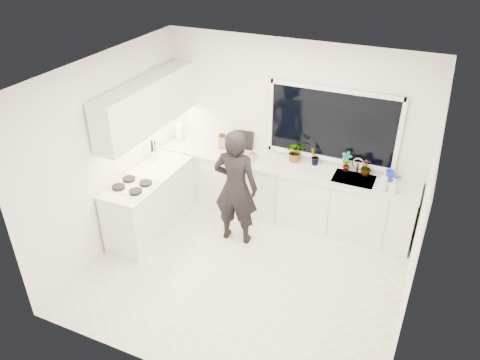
% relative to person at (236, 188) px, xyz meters
% --- Properties ---
extents(floor, '(4.00, 3.50, 0.02)m').
position_rel_person_xyz_m(floor, '(0.41, -0.62, -0.88)').
color(floor, beige).
rests_on(floor, ground).
extents(wall_back, '(4.00, 0.02, 2.70)m').
position_rel_person_xyz_m(wall_back, '(0.41, 1.14, 0.48)').
color(wall_back, white).
rests_on(wall_back, ground).
extents(wall_left, '(0.02, 3.50, 2.70)m').
position_rel_person_xyz_m(wall_left, '(-1.60, -0.62, 0.48)').
color(wall_left, white).
rests_on(wall_left, ground).
extents(wall_right, '(0.02, 3.50, 2.70)m').
position_rel_person_xyz_m(wall_right, '(2.42, -0.62, 0.48)').
color(wall_right, white).
rests_on(wall_right, ground).
extents(ceiling, '(4.00, 3.50, 0.02)m').
position_rel_person_xyz_m(ceiling, '(0.41, -0.62, 1.84)').
color(ceiling, white).
rests_on(ceiling, wall_back).
extents(window, '(1.80, 0.02, 1.00)m').
position_rel_person_xyz_m(window, '(1.01, 1.10, 0.68)').
color(window, black).
rests_on(window, wall_back).
extents(base_cabinets_back, '(3.92, 0.58, 0.88)m').
position_rel_person_xyz_m(base_cabinets_back, '(0.41, 0.83, -0.43)').
color(base_cabinets_back, white).
rests_on(base_cabinets_back, floor).
extents(base_cabinets_left, '(0.58, 1.60, 0.88)m').
position_rel_person_xyz_m(base_cabinets_left, '(-1.26, -0.27, -0.43)').
color(base_cabinets_left, white).
rests_on(base_cabinets_left, floor).
extents(countertop_back, '(3.94, 0.62, 0.04)m').
position_rel_person_xyz_m(countertop_back, '(0.41, 0.82, 0.03)').
color(countertop_back, silver).
rests_on(countertop_back, base_cabinets_back).
extents(countertop_left, '(0.62, 1.60, 0.04)m').
position_rel_person_xyz_m(countertop_left, '(-1.26, -0.27, 0.03)').
color(countertop_left, silver).
rests_on(countertop_left, base_cabinets_left).
extents(upper_cabinets, '(0.34, 2.10, 0.70)m').
position_rel_person_xyz_m(upper_cabinets, '(-1.38, 0.08, 0.98)').
color(upper_cabinets, white).
rests_on(upper_cabinets, wall_left).
extents(sink, '(0.58, 0.42, 0.14)m').
position_rel_person_xyz_m(sink, '(1.46, 0.83, -0.00)').
color(sink, silver).
rests_on(sink, countertop_back).
extents(faucet, '(0.03, 0.03, 0.22)m').
position_rel_person_xyz_m(faucet, '(1.46, 1.03, 0.16)').
color(faucet, silver).
rests_on(faucet, countertop_back).
extents(stovetop, '(0.56, 0.48, 0.03)m').
position_rel_person_xyz_m(stovetop, '(-1.28, -0.62, 0.06)').
color(stovetop, black).
rests_on(stovetop, countertop_left).
extents(person, '(0.67, 0.47, 1.74)m').
position_rel_person_xyz_m(person, '(0.00, 0.00, 0.00)').
color(person, black).
rests_on(person, floor).
extents(pizza_tray, '(0.43, 0.33, 0.03)m').
position_rel_person_xyz_m(pizza_tray, '(-0.22, 0.80, 0.06)').
color(pizza_tray, '#B4B4B8').
rests_on(pizza_tray, countertop_back).
extents(pizza, '(0.39, 0.29, 0.01)m').
position_rel_person_xyz_m(pizza, '(-0.22, 0.80, 0.08)').
color(pizza, '#B02817').
rests_on(pizza, pizza_tray).
extents(watering_can, '(0.17, 0.17, 0.13)m').
position_rel_person_xyz_m(watering_can, '(1.91, 0.99, 0.11)').
color(watering_can, '#152DCB').
rests_on(watering_can, countertop_back).
extents(paper_towel_roll, '(0.15, 0.15, 0.26)m').
position_rel_person_xyz_m(paper_towel_roll, '(-1.44, 0.93, 0.18)').
color(paper_towel_roll, white).
rests_on(paper_towel_roll, countertop_back).
extents(knife_block, '(0.13, 0.10, 0.22)m').
position_rel_person_xyz_m(knife_block, '(-0.66, 0.97, 0.16)').
color(knife_block, '#9F694A').
rests_on(knife_block, countertop_back).
extents(utensil_crock, '(0.16, 0.16, 0.16)m').
position_rel_person_xyz_m(utensil_crock, '(-1.44, 0.18, 0.13)').
color(utensil_crock, silver).
rests_on(utensil_crock, countertop_left).
extents(picture_frame_large, '(0.22, 0.05, 0.28)m').
position_rel_person_xyz_m(picture_frame_large, '(-0.42, 1.07, 0.19)').
color(picture_frame_large, black).
rests_on(picture_frame_large, countertop_back).
extents(picture_frame_small, '(0.25, 0.03, 0.30)m').
position_rel_person_xyz_m(picture_frame_small, '(-0.31, 1.07, 0.20)').
color(picture_frame_small, black).
rests_on(picture_frame_small, countertop_back).
extents(herb_plants, '(1.31, 0.35, 0.32)m').
position_rel_person_xyz_m(herb_plants, '(0.82, 0.99, 0.20)').
color(herb_plants, '#26662D').
rests_on(herb_plants, countertop_back).
extents(soap_bottles, '(0.26, 0.14, 0.28)m').
position_rel_person_xyz_m(soap_bottles, '(1.93, 0.68, 0.17)').
color(soap_bottles, '#D8BF66').
rests_on(soap_bottles, countertop_back).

